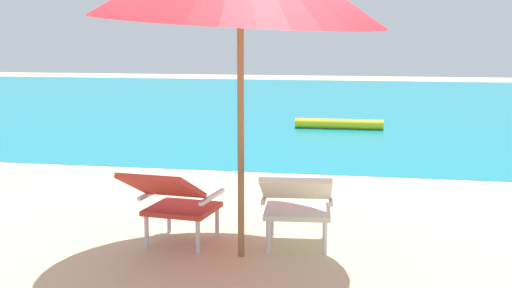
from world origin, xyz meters
name	(u,v)px	position (x,y,z in m)	size (l,w,h in m)	color
ground_plane	(305,157)	(0.00, 4.00, 0.00)	(40.00, 40.00, 0.00)	#CCB78E
ocean_band	(341,103)	(0.00, 11.81, 0.00)	(40.00, 18.00, 0.01)	teal
swim_buoy	(339,124)	(0.27, 6.94, 0.10)	(0.18, 0.18, 1.60)	yellow
lounge_chair_left	(173,199)	(-0.53, -0.28, 0.40)	(0.63, 0.93, 0.68)	red
lounge_chair_right	(297,201)	(0.43, -0.18, 0.40)	(0.62, 0.92, 0.68)	silver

